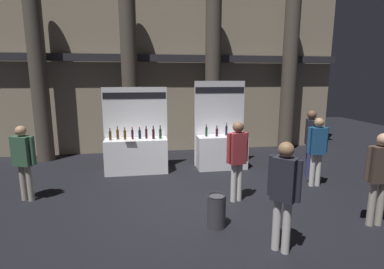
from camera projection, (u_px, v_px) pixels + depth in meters
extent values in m
plane|color=black|center=(192.00, 203.00, 6.33)|extent=(24.65, 24.65, 0.00)
cube|color=gray|center=(170.00, 68.00, 10.48)|extent=(12.32, 0.25, 6.03)
cube|color=#2D2D33|center=(171.00, 58.00, 10.13)|extent=(12.32, 0.20, 0.24)
cylinder|color=#51473D|center=(38.00, 72.00, 9.13)|extent=(0.53, 0.53, 5.65)
cylinder|color=#51473D|center=(130.00, 73.00, 9.56)|extent=(0.53, 0.53, 5.65)
cylinder|color=#51473D|center=(213.00, 73.00, 10.00)|extent=(0.53, 0.53, 5.65)
cylinder|color=#51473D|center=(289.00, 73.00, 10.43)|extent=(0.53, 0.53, 5.65)
cube|color=white|center=(137.00, 156.00, 8.32)|extent=(1.73, 0.60, 0.97)
cube|color=white|center=(136.00, 129.00, 8.51)|extent=(1.82, 0.04, 2.40)
cube|color=black|center=(135.00, 96.00, 8.31)|extent=(1.76, 0.01, 0.18)
cylinder|color=#472D14|center=(110.00, 136.00, 8.07)|extent=(0.07, 0.07, 0.25)
cylinder|color=#472D14|center=(110.00, 130.00, 8.04)|extent=(0.03, 0.03, 0.07)
cylinder|color=red|center=(110.00, 128.00, 8.04)|extent=(0.03, 0.03, 0.02)
cylinder|color=#472D14|center=(118.00, 135.00, 8.18)|extent=(0.07, 0.07, 0.27)
cylinder|color=#472D14|center=(117.00, 128.00, 8.14)|extent=(0.03, 0.03, 0.08)
cylinder|color=black|center=(117.00, 127.00, 8.13)|extent=(0.03, 0.03, 0.02)
cylinder|color=#472D14|center=(125.00, 135.00, 8.13)|extent=(0.07, 0.07, 0.26)
cylinder|color=#472D14|center=(125.00, 129.00, 8.10)|extent=(0.03, 0.03, 0.06)
cylinder|color=black|center=(125.00, 128.00, 8.10)|extent=(0.03, 0.03, 0.02)
cylinder|color=black|center=(132.00, 135.00, 8.13)|extent=(0.06, 0.06, 0.27)
cylinder|color=black|center=(132.00, 129.00, 8.09)|extent=(0.03, 0.03, 0.07)
cylinder|color=red|center=(132.00, 127.00, 8.09)|extent=(0.03, 0.03, 0.02)
cylinder|color=black|center=(140.00, 134.00, 8.26)|extent=(0.07, 0.07, 0.24)
cylinder|color=black|center=(140.00, 129.00, 8.23)|extent=(0.03, 0.03, 0.07)
cylinder|color=red|center=(139.00, 127.00, 8.22)|extent=(0.03, 0.03, 0.02)
cylinder|color=black|center=(146.00, 134.00, 8.29)|extent=(0.07, 0.07, 0.27)
cylinder|color=black|center=(146.00, 128.00, 8.25)|extent=(0.03, 0.03, 0.07)
cylinder|color=black|center=(146.00, 126.00, 8.25)|extent=(0.03, 0.03, 0.02)
cylinder|color=black|center=(153.00, 134.00, 8.24)|extent=(0.07, 0.07, 0.28)
cylinder|color=black|center=(153.00, 128.00, 8.20)|extent=(0.03, 0.03, 0.08)
cylinder|color=black|center=(153.00, 126.00, 8.19)|extent=(0.03, 0.03, 0.02)
cylinder|color=#19381E|center=(160.00, 134.00, 8.28)|extent=(0.07, 0.07, 0.27)
cylinder|color=#19381E|center=(160.00, 128.00, 8.25)|extent=(0.03, 0.03, 0.08)
cylinder|color=black|center=(160.00, 126.00, 8.24)|extent=(0.03, 0.03, 0.02)
cube|color=silver|center=(131.00, 140.00, 8.03)|extent=(0.28, 0.36, 0.02)
cube|color=white|center=(222.00, 152.00, 8.72)|extent=(1.45, 0.60, 0.98)
cube|color=white|center=(219.00, 124.00, 8.90)|extent=(1.52, 0.04, 2.57)
cube|color=black|center=(220.00, 90.00, 8.68)|extent=(1.48, 0.01, 0.18)
cylinder|color=#19381E|center=(206.00, 132.00, 8.55)|extent=(0.06, 0.06, 0.27)
cylinder|color=#19381E|center=(206.00, 126.00, 8.52)|extent=(0.03, 0.03, 0.06)
cylinder|color=red|center=(206.00, 125.00, 8.51)|extent=(0.03, 0.03, 0.02)
cylinder|color=black|center=(217.00, 132.00, 8.56)|extent=(0.07, 0.07, 0.23)
cylinder|color=black|center=(217.00, 127.00, 8.53)|extent=(0.03, 0.03, 0.09)
cylinder|color=gold|center=(217.00, 125.00, 8.52)|extent=(0.03, 0.03, 0.02)
cylinder|color=black|center=(226.00, 131.00, 8.70)|extent=(0.07, 0.07, 0.28)
cylinder|color=black|center=(226.00, 125.00, 8.67)|extent=(0.03, 0.03, 0.08)
cylinder|color=red|center=(227.00, 123.00, 8.66)|extent=(0.03, 0.03, 0.02)
cylinder|color=#472D14|center=(238.00, 132.00, 8.64)|extent=(0.07, 0.07, 0.24)
cylinder|color=#472D14|center=(238.00, 127.00, 8.61)|extent=(0.03, 0.03, 0.06)
cylinder|color=red|center=(238.00, 125.00, 8.60)|extent=(0.03, 0.03, 0.02)
cylinder|color=#38383D|center=(216.00, 212.00, 5.30)|extent=(0.33, 0.33, 0.58)
torus|color=black|center=(217.00, 196.00, 5.24)|extent=(0.33, 0.33, 0.02)
cylinder|color=silver|center=(276.00, 224.00, 4.57)|extent=(0.12, 0.12, 0.84)
cylinder|color=silver|center=(286.00, 228.00, 4.47)|extent=(0.12, 0.12, 0.84)
cube|color=#23232D|center=(284.00, 179.00, 4.38)|extent=(0.40, 0.41, 0.67)
sphere|color=#8C6647|center=(286.00, 150.00, 4.29)|extent=(0.23, 0.23, 0.23)
cylinder|color=#23232D|center=(271.00, 175.00, 4.51)|extent=(0.08, 0.08, 0.63)
cylinder|color=#23232D|center=(299.00, 181.00, 4.24)|extent=(0.08, 0.08, 0.63)
cylinder|color=silver|center=(318.00, 170.00, 7.29)|extent=(0.12, 0.12, 0.83)
cylinder|color=silver|center=(312.00, 170.00, 7.28)|extent=(0.12, 0.12, 0.83)
cube|color=navy|center=(318.00, 141.00, 7.15)|extent=(0.36, 0.29, 0.65)
sphere|color=tan|center=(319.00, 123.00, 7.06)|extent=(0.23, 0.23, 0.23)
cylinder|color=navy|center=(326.00, 140.00, 7.16)|extent=(0.08, 0.08, 0.62)
cylinder|color=navy|center=(309.00, 140.00, 7.13)|extent=(0.08, 0.08, 0.62)
cylinder|color=#ADA393|center=(23.00, 182.00, 6.45)|extent=(0.12, 0.12, 0.80)
cylinder|color=#ADA393|center=(30.00, 183.00, 6.40)|extent=(0.12, 0.12, 0.80)
cube|color=#33563D|center=(23.00, 151.00, 6.29)|extent=(0.48, 0.40, 0.64)
sphere|color=tan|center=(21.00, 131.00, 6.20)|extent=(0.22, 0.22, 0.22)
cylinder|color=#33563D|center=(13.00, 149.00, 6.35)|extent=(0.08, 0.08, 0.60)
cylinder|color=#33563D|center=(33.00, 151.00, 6.22)|extent=(0.08, 0.08, 0.60)
cylinder|color=#ADA393|center=(380.00, 204.00, 5.33)|extent=(0.12, 0.12, 0.83)
cylinder|color=#ADA393|center=(372.00, 204.00, 5.32)|extent=(0.12, 0.12, 0.83)
cube|color=#47382D|center=(381.00, 164.00, 5.19)|extent=(0.40, 0.25, 0.66)
sphere|color=tan|center=(384.00, 140.00, 5.10)|extent=(0.23, 0.23, 0.23)
cylinder|color=#47382D|center=(368.00, 164.00, 5.17)|extent=(0.08, 0.08, 0.62)
cylinder|color=navy|center=(309.00, 161.00, 7.99)|extent=(0.12, 0.12, 0.87)
cylinder|color=navy|center=(308.00, 159.00, 8.14)|extent=(0.12, 0.12, 0.87)
cube|color=#23232D|center=(311.00, 132.00, 7.92)|extent=(0.34, 0.41, 0.69)
sphere|color=brown|center=(312.00, 115.00, 7.83)|extent=(0.24, 0.24, 0.24)
cylinder|color=#23232D|center=(312.00, 133.00, 7.70)|extent=(0.08, 0.08, 0.66)
cylinder|color=#23232D|center=(309.00, 130.00, 8.13)|extent=(0.08, 0.08, 0.66)
cylinder|color=silver|center=(239.00, 182.00, 6.41)|extent=(0.12, 0.12, 0.85)
cylinder|color=silver|center=(234.00, 183.00, 6.36)|extent=(0.12, 0.12, 0.85)
cube|color=maroon|center=(238.00, 148.00, 6.24)|extent=(0.38, 0.28, 0.67)
sphere|color=brown|center=(238.00, 127.00, 6.16)|extent=(0.23, 0.23, 0.23)
cylinder|color=maroon|center=(246.00, 147.00, 6.32)|extent=(0.08, 0.08, 0.64)
cylinder|color=maroon|center=(229.00, 148.00, 6.16)|extent=(0.08, 0.08, 0.64)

